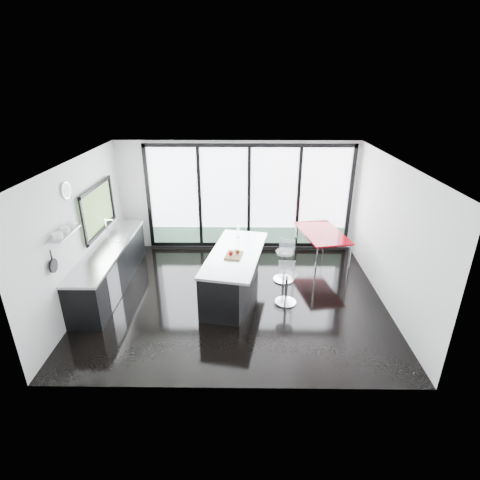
{
  "coord_description": "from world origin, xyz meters",
  "views": [
    {
      "loc": [
        0.19,
        -6.66,
        4.18
      ],
      "look_at": [
        0.1,
        0.3,
        1.15
      ],
      "focal_mm": 28.0,
      "sensor_mm": 36.0,
      "label": 1
    }
  ],
  "objects_px": {
    "bar_stool_far": "(284,266)",
    "island": "(232,273)",
    "red_table": "(321,248)",
    "bar_stool_near": "(286,288)"
  },
  "relations": [
    {
      "from": "island",
      "to": "bar_stool_far",
      "type": "height_order",
      "value": "island"
    },
    {
      "from": "bar_stool_near",
      "to": "red_table",
      "type": "height_order",
      "value": "red_table"
    },
    {
      "from": "bar_stool_near",
      "to": "bar_stool_far",
      "type": "relative_size",
      "value": 0.93
    },
    {
      "from": "island",
      "to": "bar_stool_far",
      "type": "distance_m",
      "value": 1.27
    },
    {
      "from": "island",
      "to": "bar_stool_far",
      "type": "xyz_separation_m",
      "value": [
        1.13,
        0.56,
        -0.12
      ]
    },
    {
      "from": "bar_stool_far",
      "to": "red_table",
      "type": "xyz_separation_m",
      "value": [
        0.95,
        0.82,
        0.05
      ]
    },
    {
      "from": "bar_stool_near",
      "to": "bar_stool_far",
      "type": "height_order",
      "value": "bar_stool_far"
    },
    {
      "from": "bar_stool_far",
      "to": "island",
      "type": "bearing_deg",
      "value": -131.26
    },
    {
      "from": "bar_stool_near",
      "to": "red_table",
      "type": "distance_m",
      "value": 2.01
    },
    {
      "from": "island",
      "to": "bar_stool_near",
      "type": "relative_size",
      "value": 3.68
    }
  ]
}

